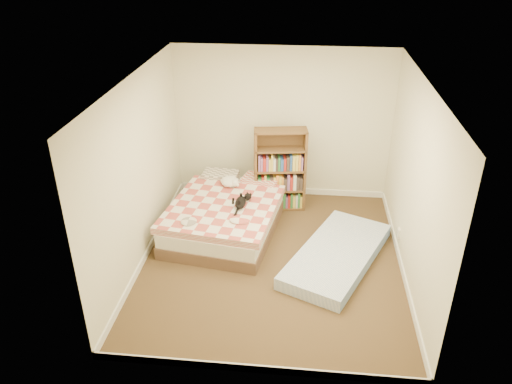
# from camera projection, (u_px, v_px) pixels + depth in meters

# --- Properties ---
(room) EXTENTS (3.51, 4.01, 2.51)m
(room) POSITION_uv_depth(u_px,v_px,m) (273.00, 182.00, 6.33)
(room) COLOR #4C3B20
(room) RESTS_ON ground
(bed) EXTENTS (1.74, 2.24, 0.55)m
(bed) POSITION_uv_depth(u_px,v_px,m) (227.00, 213.00, 7.51)
(bed) COLOR brown
(bed) RESTS_ON room
(bookshelf) EXTENTS (0.85, 0.39, 1.35)m
(bookshelf) POSITION_uv_depth(u_px,v_px,m) (280.00, 178.00, 7.97)
(bookshelf) COLOR #58301E
(bookshelf) RESTS_ON room
(floor_mattress) EXTENTS (1.63, 2.17, 0.18)m
(floor_mattress) POSITION_uv_depth(u_px,v_px,m) (337.00, 255.00, 6.83)
(floor_mattress) COLOR #7A98CC
(floor_mattress) RESTS_ON room
(black_cat) EXTENTS (0.30, 0.58, 0.13)m
(black_cat) POSITION_uv_depth(u_px,v_px,m) (241.00, 201.00, 7.22)
(black_cat) COLOR black
(black_cat) RESTS_ON bed
(white_dog) EXTENTS (0.31, 0.33, 0.14)m
(white_dog) POSITION_uv_depth(u_px,v_px,m) (230.00, 182.00, 7.75)
(white_dog) COLOR white
(white_dog) RESTS_ON bed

